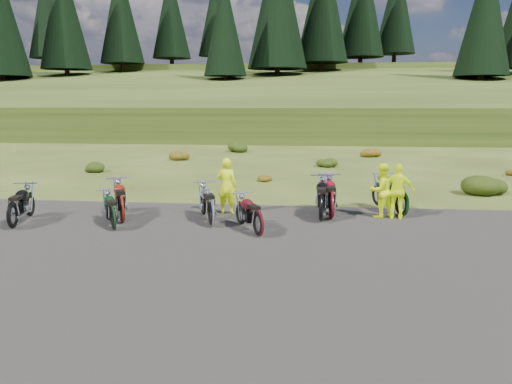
# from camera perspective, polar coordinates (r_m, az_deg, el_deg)

# --- Properties ---
(ground) EXTENTS (300.00, 300.00, 0.00)m
(ground) POSITION_cam_1_polar(r_m,az_deg,el_deg) (12.98, -1.37, -5.20)
(ground) COLOR #364015
(ground) RESTS_ON ground
(gravel_pad) EXTENTS (20.00, 12.00, 0.04)m
(gravel_pad) POSITION_cam_1_polar(r_m,az_deg,el_deg) (11.08, -2.75, -7.95)
(gravel_pad) COLOR black
(gravel_pad) RESTS_ON ground
(hill_slope) EXTENTS (300.00, 45.97, 9.37)m
(hill_slope) POSITION_cam_1_polar(r_m,az_deg,el_deg) (62.51, 4.76, 7.08)
(hill_slope) COLOR #273913
(hill_slope) RESTS_ON ground
(hill_plateau) EXTENTS (300.00, 90.00, 9.17)m
(hill_plateau) POSITION_cam_1_polar(r_m,az_deg,el_deg) (122.45, 5.54, 8.62)
(hill_plateau) COLOR #273913
(hill_plateau) RESTS_ON ground
(conifer_15) EXTENTS (7.92, 7.92, 20.00)m
(conifer_15) POSITION_cam_1_polar(r_m,az_deg,el_deg) (101.34, -22.55, 19.03)
(conifer_15) COLOR black
(conifer_15) RESTS_ON ground
(conifer_17) EXTENTS (7.04, 7.04, 18.00)m
(conifer_17) POSITION_cam_1_polar(r_m,az_deg,el_deg) (78.57, -21.19, 18.79)
(conifer_17) COLOR black
(conifer_17) RESTS_ON ground
(conifer_18) EXTENTS (6.60, 6.60, 17.00)m
(conifer_18) POSITION_cam_1_polar(r_m,az_deg,el_deg) (81.73, -15.23, 19.24)
(conifer_18) COLOR black
(conifer_18) RESTS_ON ground
(conifer_19) EXTENTS (6.16, 6.16, 16.00)m
(conifer_19) POSITION_cam_1_polar(r_m,az_deg,el_deg) (85.63, -9.74, 19.49)
(conifer_19) COLOR black
(conifer_19) RESTS_ON ground
(conifer_20) EXTENTS (5.72, 5.72, 15.00)m
(conifer_20) POSITION_cam_1_polar(r_m,az_deg,el_deg) (90.09, -4.75, 19.32)
(conifer_20) COLOR black
(conifer_20) RESTS_ON ground
(conifer_21) EXTENTS (5.28, 5.28, 14.00)m
(conifer_21) POSITION_cam_1_polar(r_m,az_deg,el_deg) (63.95, -3.59, 18.45)
(conifer_21) COLOR black
(conifer_21) RESTS_ON ground
(conifer_23) EXTENTS (7.48, 7.48, 19.00)m
(conifer_23) POSITION_cam_1_polar(r_m,az_deg,el_deg) (75.71, 7.67, 20.86)
(conifer_23) COLOR black
(conifer_23) RESTS_ON ground
(conifer_24) EXTENTS (7.04, 7.04, 18.00)m
(conifer_24) POSITION_cam_1_polar(r_m,az_deg,el_deg) (82.05, 12.05, 20.40)
(conifer_24) COLOR black
(conifer_24) RESTS_ON ground
(conifer_25) EXTENTS (6.60, 6.60, 17.00)m
(conifer_25) POSITION_cam_1_polar(r_m,az_deg,el_deg) (88.73, 15.76, 19.78)
(conifer_25) COLOR black
(conifer_25) RESTS_ON ground
(conifer_26) EXTENTS (6.16, 6.16, 16.00)m
(conifer_26) POSITION_cam_1_polar(r_m,az_deg,el_deg) (65.12, 24.75, 18.14)
(conifer_26) COLOR black
(conifer_26) RESTS_ON ground
(shrub_1) EXTENTS (1.03, 1.03, 0.61)m
(shrub_1) POSITION_cam_1_polar(r_m,az_deg,el_deg) (26.22, -18.07, 2.86)
(shrub_1) COLOR black
(shrub_1) RESTS_ON ground
(shrub_2) EXTENTS (1.30, 1.30, 0.77)m
(shrub_2) POSITION_cam_1_polar(r_m,az_deg,el_deg) (30.20, -8.90, 4.31)
(shrub_2) COLOR #653D0C
(shrub_2) RESTS_ON ground
(shrub_3) EXTENTS (1.56, 1.56, 0.92)m
(shrub_3) POSITION_cam_1_polar(r_m,az_deg,el_deg) (34.78, -1.98, 5.33)
(shrub_3) COLOR black
(shrub_3) RESTS_ON ground
(shrub_4) EXTENTS (0.77, 0.77, 0.45)m
(shrub_4) POSITION_cam_1_polar(r_m,az_deg,el_deg) (21.93, 0.78, 1.80)
(shrub_4) COLOR #653D0C
(shrub_4) RESTS_ON ground
(shrub_5) EXTENTS (1.03, 1.03, 0.61)m
(shrub_5) POSITION_cam_1_polar(r_m,az_deg,el_deg) (27.09, 7.99, 3.49)
(shrub_5) COLOR black
(shrub_5) RESTS_ON ground
(shrub_6) EXTENTS (1.30, 1.30, 0.77)m
(shrub_6) POSITION_cam_1_polar(r_m,az_deg,el_deg) (32.56, 12.86, 4.60)
(shrub_6) COLOR #653D0C
(shrub_6) RESTS_ON ground
(shrub_7) EXTENTS (1.56, 1.56, 0.92)m
(shrub_7) POSITION_cam_1_polar(r_m,az_deg,el_deg) (20.81, 24.77, 1.04)
(shrub_7) COLOR black
(shrub_7) RESTS_ON ground
(shrub_8) EXTENTS (0.77, 0.77, 0.45)m
(shrub_8) POSITION_cam_1_polar(r_m,az_deg,el_deg) (26.76, 27.09, 2.21)
(shrub_8) COLOR #653D0C
(shrub_8) RESTS_ON ground
(motorcycle_0) EXTENTS (1.14, 2.21, 1.11)m
(motorcycle_0) POSITION_cam_1_polar(r_m,az_deg,el_deg) (15.32, -25.95, -3.85)
(motorcycle_0) COLOR black
(motorcycle_0) RESTS_ON ground
(motorcycle_1) EXTENTS (1.61, 2.32, 1.16)m
(motorcycle_1) POSITION_cam_1_polar(r_m,az_deg,el_deg) (14.99, -14.99, -3.44)
(motorcycle_1) COLOR maroon
(motorcycle_1) RESTS_ON ground
(motorcycle_2) EXTENTS (1.46, 1.94, 0.98)m
(motorcycle_2) POSITION_cam_1_polar(r_m,az_deg,el_deg) (14.15, -15.92, -4.30)
(motorcycle_2) COLOR black
(motorcycle_2) RESTS_ON ground
(motorcycle_3) EXTENTS (1.44, 2.25, 1.12)m
(motorcycle_3) POSITION_cam_1_polar(r_m,az_deg,el_deg) (14.06, -5.08, -4.03)
(motorcycle_3) COLOR #BABAC0
(motorcycle_3) RESTS_ON ground
(motorcycle_4) EXTENTS (1.48, 1.99, 1.01)m
(motorcycle_4) POSITION_cam_1_polar(r_m,az_deg,el_deg) (12.99, 0.26, -5.19)
(motorcycle_4) COLOR #500D13
(motorcycle_4) RESTS_ON ground
(motorcycle_5) EXTENTS (0.85, 2.34, 1.21)m
(motorcycle_5) POSITION_cam_1_polar(r_m,az_deg,el_deg) (14.70, 7.42, -3.44)
(motorcycle_5) COLOR black
(motorcycle_5) RESTS_ON ground
(motorcycle_6) EXTENTS (0.85, 2.33, 1.21)m
(motorcycle_6) POSITION_cam_1_polar(r_m,az_deg,el_deg) (15.03, 8.59, -3.16)
(motorcycle_6) COLOR maroon
(motorcycle_6) RESTS_ON ground
(motorcycle_7) EXTENTS (1.50, 2.38, 1.18)m
(motorcycle_7) POSITION_cam_1_polar(r_m,az_deg,el_deg) (15.87, 16.24, -2.75)
(motorcycle_7) COLOR black
(motorcycle_7) RESTS_ON ground
(person_middle) EXTENTS (0.69, 0.52, 1.74)m
(person_middle) POSITION_cam_1_polar(r_m,az_deg,el_deg) (15.47, -3.35, 0.61)
(person_middle) COLOR #CDE50C
(person_middle) RESTS_ON ground
(person_right_a) EXTENTS (1.00, 0.93, 1.64)m
(person_right_a) POSITION_cam_1_polar(r_m,az_deg,el_deg) (15.39, 14.09, 0.08)
(person_right_a) COLOR #CDE50C
(person_right_a) RESTS_ON ground
(person_right_b) EXTENTS (1.03, 0.57, 1.65)m
(person_right_b) POSITION_cam_1_polar(r_m,az_deg,el_deg) (15.34, 15.92, -0.01)
(person_right_b) COLOR #CDE50C
(person_right_b) RESTS_ON ground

